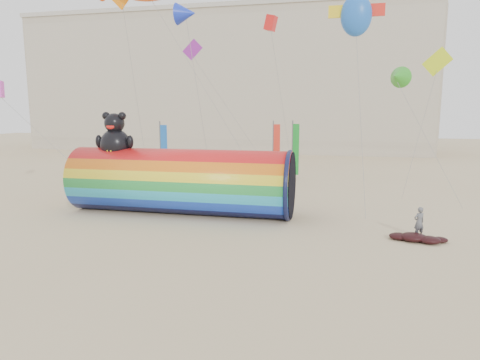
% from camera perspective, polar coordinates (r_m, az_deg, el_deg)
% --- Properties ---
extents(ground, '(160.00, 160.00, 0.00)m').
position_cam_1_polar(ground, '(22.05, -2.15, -6.74)').
color(ground, '#CCB58C').
rests_on(ground, ground).
extents(hotel_building, '(60.40, 15.40, 20.60)m').
position_cam_1_polar(hotel_building, '(68.81, -1.94, 12.82)').
color(hotel_building, '#B7AD99').
rests_on(hotel_building, ground).
extents(windsock_assembly, '(13.19, 4.02, 6.08)m').
position_cam_1_polar(windsock_assembly, '(25.57, -7.93, 0.05)').
color(windsock_assembly, red).
rests_on(windsock_assembly, ground).
extents(kite_handler, '(0.66, 0.58, 1.51)m').
position_cam_1_polar(kite_handler, '(22.40, 22.77, -5.22)').
color(kite_handler, '#5A5C61').
rests_on(kite_handler, ground).
extents(fabric_bundle, '(2.62, 1.35, 0.41)m').
position_cam_1_polar(fabric_bundle, '(21.87, 22.55, -7.12)').
color(fabric_bundle, black).
rests_on(fabric_bundle, ground).
extents(festival_banners, '(10.89, 5.24, 5.20)m').
position_cam_1_polar(festival_banners, '(36.53, 0.85, 3.88)').
color(festival_banners, '#59595E').
rests_on(festival_banners, ground).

